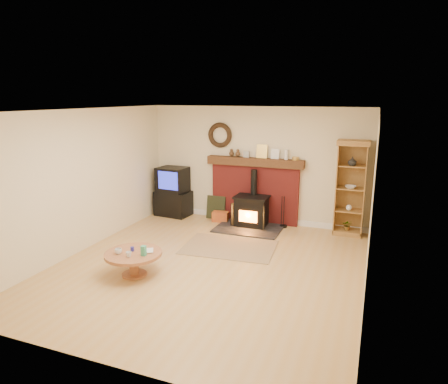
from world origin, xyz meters
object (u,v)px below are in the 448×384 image
at_px(tv_unit, 173,192).
at_px(coffee_table, 133,257).
at_px(curio_cabinet, 350,188).
at_px(wood_stove, 251,212).

xyz_separation_m(tv_unit, coffee_table, (0.99, -3.22, -0.24)).
xyz_separation_m(curio_cabinet, coffee_table, (-3.06, -3.30, -0.67)).
bearing_deg(curio_cabinet, wood_stove, -172.01).
bearing_deg(tv_unit, curio_cabinet, 1.23).
relative_size(curio_cabinet, coffee_table, 2.15).
height_order(wood_stove, tv_unit, wood_stove).
distance_m(wood_stove, curio_cabinet, 2.15).
bearing_deg(wood_stove, tv_unit, 174.40).
height_order(wood_stove, curio_cabinet, curio_cabinet).
bearing_deg(coffee_table, tv_unit, 107.04).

